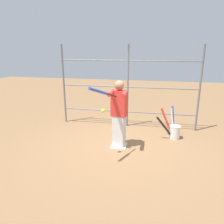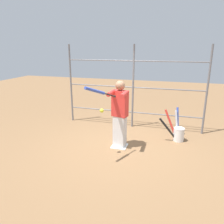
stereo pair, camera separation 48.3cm
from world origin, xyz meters
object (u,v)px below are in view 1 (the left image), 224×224
object	(u,v)px
batter	(119,112)
baseball_bat_swinging	(100,92)
softball_in_flight	(103,111)
bat_bucket	(173,130)

from	to	relation	value
batter	baseball_bat_swinging	bearing A→B (deg)	75.49
baseball_bat_swinging	softball_in_flight	size ratio (longest dim) A/B	8.45
baseball_bat_swinging	softball_in_flight	distance (m)	0.61
softball_in_flight	bat_bucket	xyz separation A→B (m)	(-1.72, -1.48, -0.89)
baseball_bat_swinging	bat_bucket	bearing A→B (deg)	-133.16
baseball_bat_swinging	softball_in_flight	bearing A→B (deg)	-84.46
baseball_bat_swinging	bat_bucket	world-z (taller)	baseball_bat_swinging
baseball_bat_swinging	softball_in_flight	xyz separation A→B (m)	(0.03, -0.33, -0.51)
softball_in_flight	batter	bearing A→B (deg)	-114.42
batter	softball_in_flight	bearing A→B (deg)	65.58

